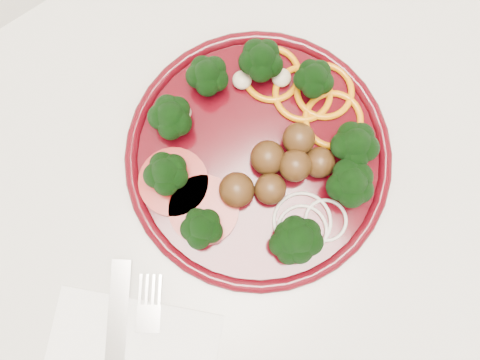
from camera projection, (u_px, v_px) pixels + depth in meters
counter at (178, 268)px, 0.99m from camera, size 2.40×0.60×0.90m
plate at (261, 156)px, 0.55m from camera, size 0.28×0.28×0.06m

